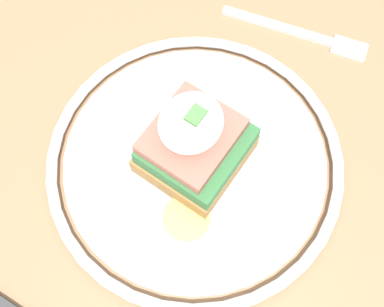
# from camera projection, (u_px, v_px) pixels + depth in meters

# --- Properties ---
(ground_plane) EXTENTS (6.00, 6.00, 0.00)m
(ground_plane) POSITION_uv_depth(u_px,v_px,m) (177.00, 269.00, 1.16)
(ground_plane) COLOR gray
(dining_table) EXTENTS (1.05, 0.79, 0.76)m
(dining_table) POSITION_uv_depth(u_px,v_px,m) (161.00, 179.00, 0.57)
(dining_table) COLOR #846042
(dining_table) RESTS_ON ground_plane
(plate) EXTENTS (0.27, 0.27, 0.02)m
(plate) POSITION_uv_depth(u_px,v_px,m) (192.00, 165.00, 0.45)
(plate) COLOR silver
(plate) RESTS_ON dining_table
(sandwich) EXTENTS (0.11, 0.09, 0.09)m
(sandwich) POSITION_uv_depth(u_px,v_px,m) (192.00, 146.00, 0.41)
(sandwich) COLOR olive
(sandwich) RESTS_ON plate
(fork) EXTENTS (0.05, 0.16, 0.00)m
(fork) POSITION_uv_depth(u_px,v_px,m) (301.00, 34.00, 0.51)
(fork) COLOR silver
(fork) RESTS_ON dining_table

